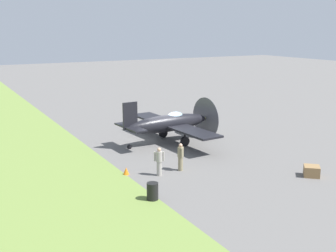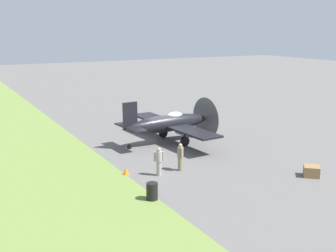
{
  "view_description": "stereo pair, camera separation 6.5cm",
  "coord_description": "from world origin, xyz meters",
  "px_view_note": "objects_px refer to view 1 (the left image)",
  "views": [
    {
      "loc": [
        28.14,
        -14.97,
        8.65
      ],
      "look_at": [
        0.24,
        0.34,
        1.3
      ],
      "focal_mm": 45.66,
      "sensor_mm": 36.0,
      "label": 1
    },
    {
      "loc": [
        28.17,
        -14.92,
        8.65
      ],
      "look_at": [
        0.24,
        0.34,
        1.3
      ],
      "focal_mm": 45.66,
      "sensor_mm": 36.0,
      "label": 2
    }
  ],
  "objects_px": {
    "airplane_lead": "(170,123)",
    "ground_crew_mechanic": "(181,156)",
    "ground_crew_chief": "(159,161)",
    "supply_crate": "(312,171)",
    "runway_marker_cone": "(126,171)",
    "fuel_drum": "(153,191)"
  },
  "relations": [
    {
      "from": "airplane_lead",
      "to": "fuel_drum",
      "type": "distance_m",
      "value": 11.41
    },
    {
      "from": "ground_crew_mechanic",
      "to": "airplane_lead",
      "type": "bearing_deg",
      "value": -7.74
    },
    {
      "from": "airplane_lead",
      "to": "ground_crew_chief",
      "type": "bearing_deg",
      "value": -37.86
    },
    {
      "from": "ground_crew_chief",
      "to": "airplane_lead",
      "type": "bearing_deg",
      "value": -92.88
    },
    {
      "from": "airplane_lead",
      "to": "ground_crew_mechanic",
      "type": "relative_size",
      "value": 5.87
    },
    {
      "from": "ground_crew_chief",
      "to": "supply_crate",
      "type": "height_order",
      "value": "ground_crew_chief"
    },
    {
      "from": "fuel_drum",
      "to": "supply_crate",
      "type": "height_order",
      "value": "fuel_drum"
    },
    {
      "from": "ground_crew_chief",
      "to": "supply_crate",
      "type": "distance_m",
      "value": 9.1
    },
    {
      "from": "ground_crew_chief",
      "to": "supply_crate",
      "type": "xyz_separation_m",
      "value": [
        4.5,
        7.89,
        -0.59
      ]
    },
    {
      "from": "airplane_lead",
      "to": "ground_crew_mechanic",
      "type": "distance_m",
      "value": 6.76
    },
    {
      "from": "ground_crew_chief",
      "to": "ground_crew_mechanic",
      "type": "distance_m",
      "value": 1.6
    },
    {
      "from": "supply_crate",
      "to": "runway_marker_cone",
      "type": "bearing_deg",
      "value": -120.43
    },
    {
      "from": "ground_crew_mechanic",
      "to": "supply_crate",
      "type": "height_order",
      "value": "ground_crew_mechanic"
    },
    {
      "from": "fuel_drum",
      "to": "supply_crate",
      "type": "xyz_separation_m",
      "value": [
        1.4,
        9.9,
        -0.13
      ]
    },
    {
      "from": "airplane_lead",
      "to": "runway_marker_cone",
      "type": "bearing_deg",
      "value": -52.55
    },
    {
      "from": "ground_crew_mechanic",
      "to": "runway_marker_cone",
      "type": "height_order",
      "value": "ground_crew_mechanic"
    },
    {
      "from": "ground_crew_chief",
      "to": "runway_marker_cone",
      "type": "relative_size",
      "value": 3.93
    },
    {
      "from": "ground_crew_chief",
      "to": "fuel_drum",
      "type": "bearing_deg",
      "value": 87.89
    },
    {
      "from": "fuel_drum",
      "to": "supply_crate",
      "type": "bearing_deg",
      "value": 81.95
    },
    {
      "from": "supply_crate",
      "to": "ground_crew_mechanic",
      "type": "bearing_deg",
      "value": -126.65
    },
    {
      "from": "airplane_lead",
      "to": "supply_crate",
      "type": "xyz_separation_m",
      "value": [
        10.87,
        3.64,
        -1.19
      ]
    },
    {
      "from": "airplane_lead",
      "to": "supply_crate",
      "type": "relative_size",
      "value": 11.29
    }
  ]
}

